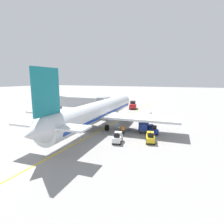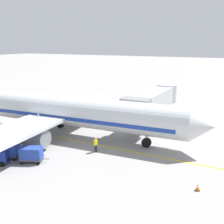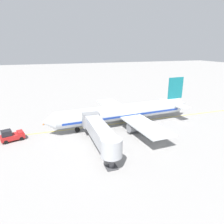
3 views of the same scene
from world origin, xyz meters
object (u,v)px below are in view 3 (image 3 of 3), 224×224
Objects in this scene: ground_crew_wing_walker at (92,120)px; ground_crew_loader at (125,113)px; baggage_tug_trailing at (111,110)px; safety_cone_nose_left at (43,124)px; baggage_tug_lead at (124,108)px; baggage_cart_front at (103,112)px; baggage_tug_spare at (137,111)px; jet_bridge at (100,132)px; baggage_cart_second_in_train at (112,111)px; parked_airliner at (124,112)px; pushback_tractor at (11,136)px.

ground_crew_wing_walker is 10.40m from ground_crew_loader.
baggage_tug_trailing reaches higher than safety_cone_nose_left.
baggage_tug_lead is 4.59m from baggage_tug_trailing.
baggage_tug_lead is 0.93× the size of baggage_cart_front.
baggage_tug_spare is (-4.46, -2.03, 0.00)m from baggage_tug_lead.
safety_cone_nose_left is at bearing 74.97° from ground_crew_wing_walker.
baggage_tug_spare is (17.05, -15.58, -2.74)m from jet_bridge.
baggage_tug_trailing reaches higher than baggage_cart_second_in_train.
ground_crew_wing_walker reaches higher than safety_cone_nose_left.
baggage_cart_second_in_train is 1.73× the size of ground_crew_loader.
baggage_tug_spare is at bearing -45.14° from parked_airliner.
baggage_cart_front is (8.34, 2.70, -2.24)m from parked_airliner.
baggage_tug_trailing is 0.93× the size of baggage_cart_front.
baggage_tug_spare reaches higher than safety_cone_nose_left.
parked_airliner is 19.70m from safety_cone_nose_left.
baggage_tug_lead is at bearing -77.98° from safety_cone_nose_left.
baggage_tug_trailing is at bearing -65.30° from pushback_tractor.
jet_bridge is at bearing 172.12° from ground_crew_wing_walker.
baggage_tug_trailing is (11.40, -24.77, -0.39)m from pushback_tractor.
baggage_cart_second_in_train is at bearing -68.48° from pushback_tractor.
baggage_tug_spare is 3.79m from ground_crew_loader.
jet_bridge is at bearing 137.59° from baggage_tug_spare.
baggage_tug_trailing is at bearing -77.21° from safety_cone_nose_left.
parked_airliner reaches higher than baggage_tug_trailing.
pushback_tractor is at bearing 111.52° from baggage_cart_second_in_train.
pushback_tractor is 28.49m from ground_crew_loader.
baggage_tug_spare is 0.92× the size of baggage_cart_front.
pushback_tractor is (9.41, 15.76, -2.36)m from jet_bridge.
parked_airliner reaches higher than safety_cone_nose_left.
parked_airliner is 7.70× the size of pushback_tractor.
baggage_tug_trailing is at bearing -53.68° from baggage_cart_front.
jet_bridge is 26.98× the size of safety_cone_nose_left.
ground_crew_loader is (6.10, -2.93, -2.23)m from parked_airliner.
pushback_tractor is (-0.99, 24.66, -2.09)m from parked_airliner.
baggage_cart_front and baggage_cart_second_in_train have the same top height.
baggage_tug_spare is at bearing -88.95° from safety_cone_nose_left.
ground_crew_loader is (16.51, -11.83, -2.50)m from jet_bridge.
baggage_cart_second_in_train is at bearing -51.46° from ground_crew_wing_walker.
parked_airliner is 63.30× the size of safety_cone_nose_left.
safety_cone_nose_left is at bearing 91.05° from baggage_tug_spare.
ground_crew_wing_walker is at bearing -105.03° from safety_cone_nose_left.
jet_bridge is 18.51m from pushback_tractor.
ground_crew_loader reaches higher than baggage_tug_trailing.
ground_crew_wing_walker is (-8.00, 11.67, 0.24)m from baggage_tug_lead.
baggage_tug_trailing is 3.50m from baggage_cart_front.
baggage_tug_trailing is at bearing -44.39° from ground_crew_wing_walker.
ground_crew_loader is 21.42m from safety_cone_nose_left.
jet_bridge is at bearing 144.37° from ground_crew_loader.
ground_crew_wing_walker is at bearing 104.47° from baggage_tug_spare.
jet_bridge is at bearing -149.99° from safety_cone_nose_left.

